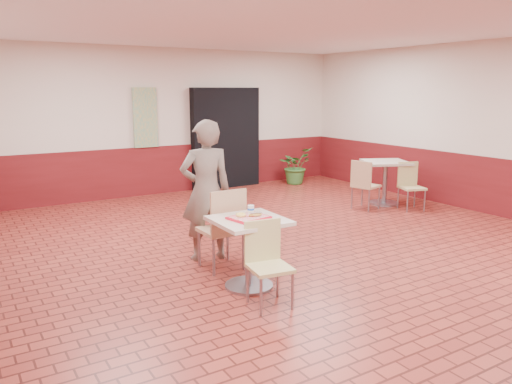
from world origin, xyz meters
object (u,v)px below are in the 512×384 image
chair_second_left (364,182)px  potted_plant (295,166)px  chair_main_front (267,259)px  serving_tray (249,218)px  paper_cup (251,209)px  main_table (249,241)px  ring_donut (241,215)px  long_john_donut (255,214)px  customer (206,191)px  second_table (385,175)px  chair_second_front (410,183)px  chair_main_back (224,225)px

chair_second_left → potted_plant: (0.44, 2.73, -0.08)m
chair_main_front → serving_tray: (0.07, 0.47, 0.32)m
serving_tray → paper_cup: 0.14m
main_table → chair_main_front: bearing=-98.4°
chair_main_front → ring_donut: 0.62m
main_table → chair_main_front: chair_main_front is taller
main_table → long_john_donut: bearing=-22.7°
customer → second_table: bearing=-154.3°
long_john_donut → chair_second_front: chair_second_front is taller
ring_donut → second_table: bearing=25.8°
chair_second_left → second_table: bearing=-95.1°
customer → chair_main_front: bearing=98.3°
main_table → chair_second_front: bearing=20.5°
paper_cup → chair_main_front: bearing=-105.2°
serving_tray → customer: bearing=88.8°
paper_cup → chair_second_left: size_ratio=0.10×
chair_main_front → second_table: size_ratio=1.04×
chair_main_back → serving_tray: 0.66m
paper_cup → ring_donut: bearing=-161.7°
chair_main_back → ring_donut: chair_main_back is taller
chair_second_front → potted_plant: 3.15m
chair_main_back → ring_donut: 0.63m
customer → second_table: size_ratio=2.17×
chair_main_front → chair_second_front: (4.48, 2.12, -0.00)m
main_table → second_table: (4.33, 2.18, 0.03)m
customer → chair_second_front: 4.45m
chair_second_left → serving_tray: bearing=103.9°
chair_second_left → chair_second_front: chair_second_left is taller
customer → ring_donut: bearing=96.6°
ring_donut → potted_plant: (4.17, 4.74, -0.41)m
serving_tray → chair_second_left: size_ratio=0.45×
customer → long_john_donut: (0.04, -1.13, -0.07)m
serving_tray → chair_second_front: size_ratio=0.47×
ring_donut → paper_cup: (0.16, 0.05, 0.03)m
serving_tray → ring_donut: 0.09m
main_table → chair_second_left: chair_second_left is taller
second_table → paper_cup: bearing=-153.9°
serving_tray → chair_second_left: (3.66, 2.06, -0.29)m
serving_tray → long_john_donut: size_ratio=2.60×
paper_cup → long_john_donut: bearing=-98.0°
chair_main_front → paper_cup: size_ratio=9.11×
chair_main_front → chair_second_left: size_ratio=0.96×
main_table → paper_cup: 0.35m
long_john_donut → paper_cup: (0.02, 0.13, 0.03)m
chair_second_left → chair_second_front: size_ratio=1.05×
main_table → serving_tray: bearing=-166.0°
ring_donut → chair_main_front: bearing=-89.8°
customer → serving_tray: (-0.02, -1.10, -0.10)m
potted_plant → main_table: bearing=-130.6°
long_john_donut → second_table: long_john_donut is taller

